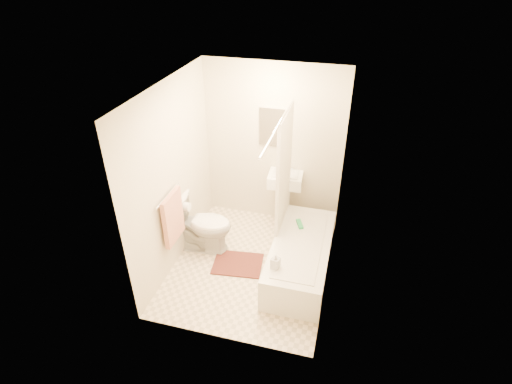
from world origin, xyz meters
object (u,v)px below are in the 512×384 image
(soap_bottle, at_px, (276,261))
(bath_mat, at_px, (238,264))
(bathtub, at_px, (301,257))
(toilet, at_px, (202,224))
(sink, at_px, (285,197))

(soap_bottle, bearing_deg, bath_mat, 144.70)
(bathtub, bearing_deg, bath_mat, -173.03)
(toilet, xyz_separation_m, bathtub, (1.39, -0.12, -0.18))
(toilet, xyz_separation_m, soap_bottle, (1.17, -0.64, 0.15))
(toilet, height_order, bath_mat, toilet)
(toilet, xyz_separation_m, bath_mat, (0.57, -0.22, -0.40))
(toilet, distance_m, bathtub, 1.41)
(bath_mat, bearing_deg, toilet, 159.07)
(toilet, height_order, bathtub, toilet)
(toilet, distance_m, bath_mat, 0.73)
(sink, xyz_separation_m, bathtub, (0.42, -0.99, -0.24))
(bathtub, height_order, soap_bottle, soap_bottle)
(bath_mat, bearing_deg, bathtub, 6.97)
(bath_mat, height_order, soap_bottle, soap_bottle)
(sink, distance_m, soap_bottle, 1.53)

